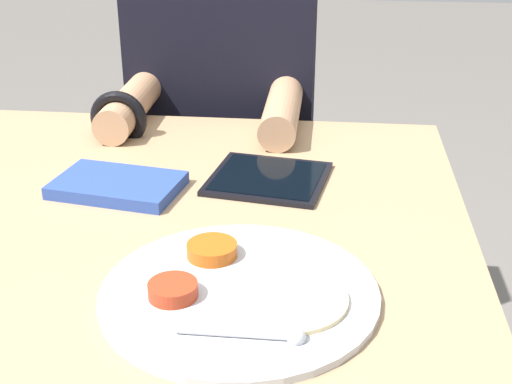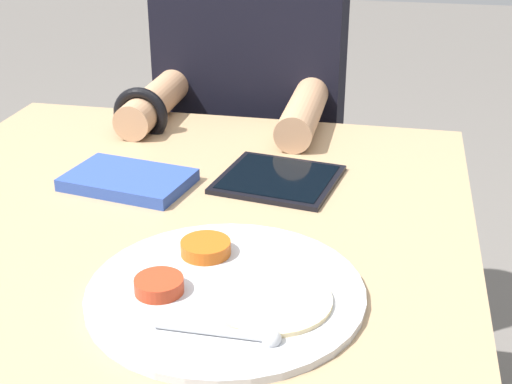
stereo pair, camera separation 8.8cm
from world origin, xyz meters
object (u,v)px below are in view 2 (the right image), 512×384
(tablet_device, at_px, (278,179))
(person_diner, at_px, (250,154))
(thali_tray, at_px, (226,290))
(red_notebook, at_px, (128,181))

(tablet_device, height_order, person_diner, person_diner)
(thali_tray, distance_m, red_notebook, 0.37)
(red_notebook, bearing_deg, tablet_device, 15.38)
(thali_tray, xyz_separation_m, tablet_device, (0.00, 0.35, -0.00))
(thali_tray, bearing_deg, person_diner, 100.09)
(thali_tray, relative_size, person_diner, 0.28)
(thali_tray, distance_m, tablet_device, 0.35)
(red_notebook, distance_m, tablet_device, 0.24)
(thali_tray, relative_size, tablet_device, 1.61)
(red_notebook, relative_size, tablet_device, 1.02)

